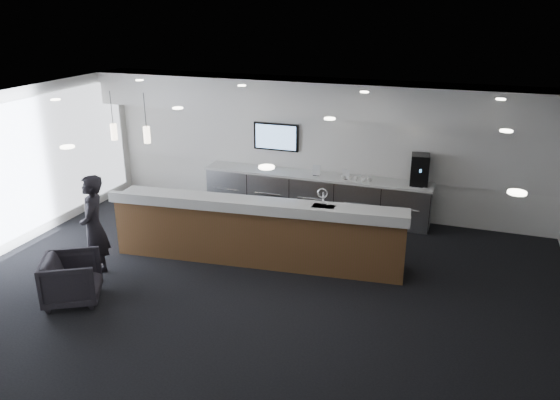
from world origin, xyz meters
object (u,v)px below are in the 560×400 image
(coffee_machine, at_px, (420,170))
(lounge_guest, at_px, (94,228))
(service_counter, at_px, (258,231))
(armchair, at_px, (72,279))

(coffee_machine, bearing_deg, lounge_guest, -146.31)
(service_counter, distance_m, armchair, 3.23)
(armchair, xyz_separation_m, lounge_guest, (-0.13, 0.82, 0.53))
(service_counter, height_order, coffee_machine, coffee_machine)
(coffee_machine, distance_m, armchair, 6.92)
(coffee_machine, xyz_separation_m, lounge_guest, (-4.93, -4.10, -0.34))
(coffee_machine, bearing_deg, service_counter, -140.76)
(service_counter, distance_m, lounge_guest, 2.83)
(service_counter, height_order, armchair, service_counter)
(service_counter, distance_m, coffee_machine, 3.70)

